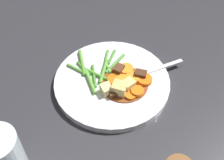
{
  "coord_description": "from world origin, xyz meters",
  "views": [
    {
      "loc": [
        0.27,
        -0.38,
        0.54
      ],
      "look_at": [
        0.0,
        0.0,
        0.02
      ],
      "focal_mm": 48.59,
      "sensor_mm": 36.0,
      "label": 1
    }
  ],
  "objects_px": {
    "carrot_slice_0": "(133,78)",
    "carrot_slice_5": "(130,95)",
    "water_glass": "(3,158)",
    "fork": "(148,72)",
    "carrot_slice_6": "(126,77)",
    "carrot_slice_2": "(126,70)",
    "carrot_slice_7": "(123,82)",
    "meat_chunk_0": "(117,69)",
    "potato_chunk_2": "(106,89)",
    "carrot_slice_4": "(138,91)",
    "potato_chunk_0": "(129,85)",
    "carrot_slice_3": "(145,80)",
    "meat_chunk_2": "(113,94)",
    "dinner_plate": "(112,82)",
    "meat_chunk_1": "(141,75)",
    "potato_chunk_1": "(119,89)",
    "carrot_slice_1": "(116,79)"
  },
  "relations": [
    {
      "from": "carrot_slice_0",
      "to": "carrot_slice_5",
      "type": "bearing_deg",
      "value": -62.67
    },
    {
      "from": "water_glass",
      "to": "fork",
      "type": "bearing_deg",
      "value": 76.98
    },
    {
      "from": "carrot_slice_5",
      "to": "carrot_slice_6",
      "type": "height_order",
      "value": "same"
    },
    {
      "from": "carrot_slice_2",
      "to": "carrot_slice_7",
      "type": "xyz_separation_m",
      "value": [
        0.02,
        -0.04,
        0.0
      ]
    },
    {
      "from": "meat_chunk_0",
      "to": "potato_chunk_2",
      "type": "bearing_deg",
      "value": -75.77
    },
    {
      "from": "carrot_slice_4",
      "to": "potato_chunk_0",
      "type": "height_order",
      "value": "potato_chunk_0"
    },
    {
      "from": "potato_chunk_2",
      "to": "water_glass",
      "type": "height_order",
      "value": "water_glass"
    },
    {
      "from": "carrot_slice_2",
      "to": "carrot_slice_3",
      "type": "relative_size",
      "value": 0.98
    },
    {
      "from": "potato_chunk_2",
      "to": "fork",
      "type": "height_order",
      "value": "potato_chunk_2"
    },
    {
      "from": "carrot_slice_3",
      "to": "carrot_slice_7",
      "type": "bearing_deg",
      "value": -137.13
    },
    {
      "from": "potato_chunk_0",
      "to": "meat_chunk_2",
      "type": "xyz_separation_m",
      "value": [
        -0.02,
        -0.04,
        -0.01
      ]
    },
    {
      "from": "dinner_plate",
      "to": "meat_chunk_0",
      "type": "distance_m",
      "value": 0.03
    },
    {
      "from": "carrot_slice_7",
      "to": "carrot_slice_0",
      "type": "bearing_deg",
      "value": 62.99
    },
    {
      "from": "carrot_slice_2",
      "to": "fork",
      "type": "distance_m",
      "value": 0.05
    },
    {
      "from": "carrot_slice_4",
      "to": "dinner_plate",
      "type": "bearing_deg",
      "value": -178.4
    },
    {
      "from": "carrot_slice_7",
      "to": "potato_chunk_2",
      "type": "distance_m",
      "value": 0.05
    },
    {
      "from": "meat_chunk_1",
      "to": "potato_chunk_1",
      "type": "bearing_deg",
      "value": -101.84
    },
    {
      "from": "potato_chunk_1",
      "to": "potato_chunk_0",
      "type": "bearing_deg",
      "value": 66.96
    },
    {
      "from": "dinner_plate",
      "to": "meat_chunk_1",
      "type": "bearing_deg",
      "value": 41.88
    },
    {
      "from": "carrot_slice_3",
      "to": "fork",
      "type": "distance_m",
      "value": 0.03
    },
    {
      "from": "carrot_slice_0",
      "to": "carrot_slice_2",
      "type": "relative_size",
      "value": 0.97
    },
    {
      "from": "carrot_slice_2",
      "to": "carrot_slice_4",
      "type": "height_order",
      "value": "same"
    },
    {
      "from": "meat_chunk_1",
      "to": "meat_chunk_0",
      "type": "bearing_deg",
      "value": -162.42
    },
    {
      "from": "carrot_slice_7",
      "to": "meat_chunk_0",
      "type": "xyz_separation_m",
      "value": [
        -0.03,
        0.02,
        0.0
      ]
    },
    {
      "from": "carrot_slice_2",
      "to": "potato_chunk_2",
      "type": "distance_m",
      "value": 0.08
    },
    {
      "from": "dinner_plate",
      "to": "meat_chunk_2",
      "type": "xyz_separation_m",
      "value": [
        0.03,
        -0.04,
        0.02
      ]
    },
    {
      "from": "carrot_slice_1",
      "to": "meat_chunk_1",
      "type": "bearing_deg",
      "value": 44.54
    },
    {
      "from": "potato_chunk_1",
      "to": "fork",
      "type": "bearing_deg",
      "value": 77.74
    },
    {
      "from": "carrot_slice_6",
      "to": "meat_chunk_1",
      "type": "relative_size",
      "value": 0.98
    },
    {
      "from": "carrot_slice_4",
      "to": "carrot_slice_5",
      "type": "height_order",
      "value": "carrot_slice_4"
    },
    {
      "from": "potato_chunk_2",
      "to": "carrot_slice_4",
      "type": "bearing_deg",
      "value": 34.37
    },
    {
      "from": "carrot_slice_7",
      "to": "potato_chunk_0",
      "type": "xyz_separation_m",
      "value": [
        0.02,
        -0.01,
        0.01
      ]
    },
    {
      "from": "carrot_slice_0",
      "to": "meat_chunk_0",
      "type": "bearing_deg",
      "value": -178.59
    },
    {
      "from": "carrot_slice_1",
      "to": "potato_chunk_0",
      "type": "xyz_separation_m",
      "value": [
        0.04,
        -0.0,
        0.01
      ]
    },
    {
      "from": "water_glass",
      "to": "carrot_slice_3",
      "type": "bearing_deg",
      "value": 74.52
    },
    {
      "from": "meat_chunk_0",
      "to": "fork",
      "type": "xyz_separation_m",
      "value": [
        0.06,
        0.04,
        -0.01
      ]
    },
    {
      "from": "potato_chunk_0",
      "to": "meat_chunk_2",
      "type": "distance_m",
      "value": 0.04
    },
    {
      "from": "dinner_plate",
      "to": "carrot_slice_1",
      "type": "relative_size",
      "value": 7.77
    },
    {
      "from": "water_glass",
      "to": "carrot_slice_6",
      "type": "bearing_deg",
      "value": 80.89
    },
    {
      "from": "meat_chunk_0",
      "to": "fork",
      "type": "bearing_deg",
      "value": 35.52
    },
    {
      "from": "carrot_slice_1",
      "to": "meat_chunk_1",
      "type": "relative_size",
      "value": 1.33
    },
    {
      "from": "carrot_slice_4",
      "to": "meat_chunk_0",
      "type": "relative_size",
      "value": 1.14
    },
    {
      "from": "carrot_slice_7",
      "to": "water_glass",
      "type": "bearing_deg",
      "value": -100.45
    },
    {
      "from": "potato_chunk_0",
      "to": "carrot_slice_7",
      "type": "bearing_deg",
      "value": 163.57
    },
    {
      "from": "carrot_slice_1",
      "to": "carrot_slice_6",
      "type": "distance_m",
      "value": 0.03
    },
    {
      "from": "carrot_slice_2",
      "to": "carrot_slice_5",
      "type": "xyz_separation_m",
      "value": [
        0.05,
        -0.06,
        -0.0
      ]
    },
    {
      "from": "potato_chunk_1",
      "to": "water_glass",
      "type": "xyz_separation_m",
      "value": [
        -0.06,
        -0.27,
        0.03
      ]
    },
    {
      "from": "carrot_slice_7",
      "to": "meat_chunk_0",
      "type": "height_order",
      "value": "meat_chunk_0"
    },
    {
      "from": "carrot_slice_6",
      "to": "meat_chunk_1",
      "type": "bearing_deg",
      "value": 38.43
    },
    {
      "from": "potato_chunk_0",
      "to": "water_glass",
      "type": "xyz_separation_m",
      "value": [
        -0.07,
        -0.29,
        0.03
      ]
    }
  ]
}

